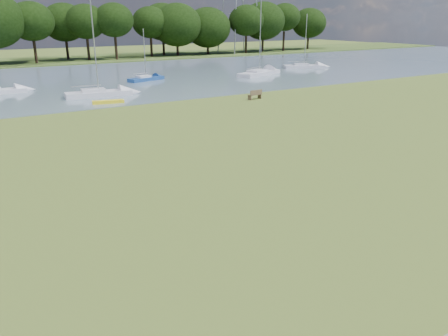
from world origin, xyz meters
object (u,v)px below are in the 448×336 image
kayak (108,102)px  sailboat_5 (304,65)px  sailboat_6 (98,92)px  sailboat_4 (146,77)px  sailboat_2 (259,72)px  riverbank_bench (255,95)px

kayak → sailboat_5: 39.05m
sailboat_5 → sailboat_6: bearing=-141.1°
kayak → sailboat_5: size_ratio=0.36×
sailboat_4 → sailboat_5: bearing=-17.1°
kayak → sailboat_5: sailboat_5 is taller
sailboat_4 → sailboat_5: size_ratio=0.77×
sailboat_2 → sailboat_4: sailboat_2 is taller
riverbank_bench → sailboat_6: bearing=135.5°
riverbank_bench → kayak: riverbank_bench is taller
riverbank_bench → sailboat_6: (-13.16, 9.73, 0.07)m
sailboat_5 → kayak: bearing=-135.1°
sailboat_6 → sailboat_2: bearing=18.9°
sailboat_5 → sailboat_6: 37.47m
kayak → sailboat_4: sailboat_4 is taller
riverbank_bench → kayak: bearing=150.2°
sailboat_2 → sailboat_6: bearing=171.3°
kayak → sailboat_5: bearing=32.5°
sailboat_4 → sailboat_6: size_ratio=0.64×
riverbank_bench → sailboat_4: sailboat_4 is taller
riverbank_bench → sailboat_2: bearing=45.3°
sailboat_2 → sailboat_6: 25.30m
riverbank_bench → sailboat_4: 18.92m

